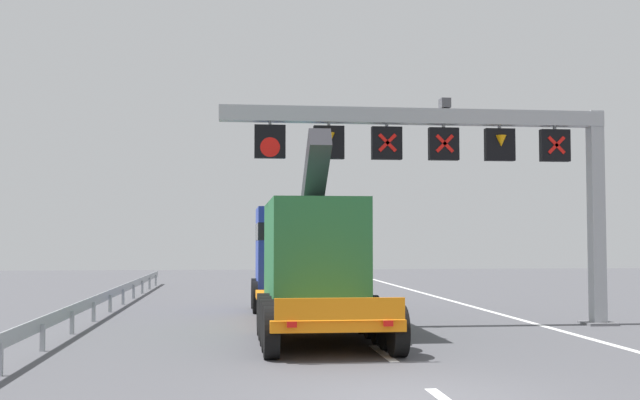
# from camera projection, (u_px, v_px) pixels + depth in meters

# --- Properties ---
(ground) EXTENTS (112.00, 112.00, 0.00)m
(ground) POSITION_uv_depth(u_px,v_px,m) (410.00, 399.00, 12.31)
(ground) COLOR #4C4C51
(lane_markings) EXTENTS (0.20, 68.30, 0.01)m
(lane_markings) POSITION_uv_depth(u_px,v_px,m) (300.00, 291.00, 39.02)
(lane_markings) COLOR silver
(lane_markings) RESTS_ON ground
(edge_line_right) EXTENTS (0.20, 63.00, 0.01)m
(edge_line_right) POSITION_uv_depth(u_px,v_px,m) (518.00, 319.00, 24.90)
(edge_line_right) COLOR silver
(edge_line_right) RESTS_ON ground
(overhead_lane_gantry) EXTENTS (11.61, 0.90, 6.64)m
(overhead_lane_gantry) POSITION_uv_depth(u_px,v_px,m) (458.00, 149.00, 23.07)
(overhead_lane_gantry) COLOR #9EA0A5
(overhead_lane_gantry) RESTS_ON ground
(heavy_haul_truck_orange) EXTENTS (3.03, 14.06, 5.30)m
(heavy_haul_truck_orange) POSITION_uv_depth(u_px,v_px,m) (304.00, 257.00, 24.07)
(heavy_haul_truck_orange) COLOR orange
(heavy_haul_truck_orange) RESTS_ON ground
(guardrail_left) EXTENTS (0.13, 35.86, 0.76)m
(guardrail_left) POSITION_uv_depth(u_px,v_px,m) (109.00, 296.00, 27.38)
(guardrail_left) COLOR #999EA3
(guardrail_left) RESTS_ON ground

